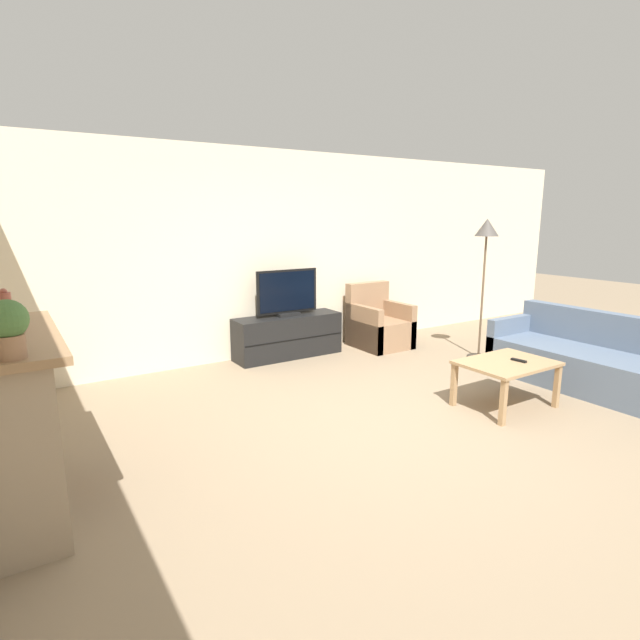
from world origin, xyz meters
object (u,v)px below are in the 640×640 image
at_px(mantel_vase_left, 9,334).
at_px(potted_plant, 8,326).
at_px(couch, 602,366).
at_px(floor_lamp, 486,240).
at_px(coffee_table, 507,367).
at_px(armchair, 378,326).
at_px(mantel_vase_centre_left, 6,314).
at_px(mantel_clock, 7,318).
at_px(tv_stand, 288,336).
at_px(fireplace, 17,422).
at_px(tv, 287,294).
at_px(remote, 519,360).

relative_size(mantel_vase_left, potted_plant, 0.67).
height_order(couch, floor_lamp, floor_lamp).
relative_size(coffee_table, couch, 0.38).
relative_size(armchair, floor_lamp, 0.50).
xyz_separation_m(armchair, coffee_table, (-0.43, -2.50, 0.11)).
bearing_deg(mantel_vase_centre_left, mantel_clock, 89.83).
distance_m(mantel_vase_left, tv_stand, 4.20).
distance_m(mantel_clock, floor_lamp, 5.30).
bearing_deg(tv_stand, mantel_vase_left, -139.87).
distance_m(fireplace, mantel_clock, 0.66).
xyz_separation_m(mantel_clock, tv_stand, (3.13, 2.04, -0.95)).
bearing_deg(armchair, tv, 170.59).
height_order(remote, couch, couch).
xyz_separation_m(mantel_vase_left, potted_plant, (-0.00, -0.19, 0.08)).
bearing_deg(coffee_table, mantel_clock, 170.44).
bearing_deg(mantel_vase_left, potted_plant, -90.00).
height_order(armchair, remote, armchair).
relative_size(tv_stand, armchair, 1.62).
bearing_deg(floor_lamp, mantel_clock, -173.11).
distance_m(mantel_vase_centre_left, tv, 3.91).
height_order(armchair, coffee_table, armchair).
xyz_separation_m(mantel_clock, armchair, (4.49, 1.81, -0.94)).
bearing_deg(mantel_clock, potted_plant, -90.06).
relative_size(mantel_clock, potted_plant, 0.50).
distance_m(couch, floor_lamp, 2.03).
distance_m(fireplace, tv_stand, 3.85).
distance_m(tv_stand, floor_lamp, 2.85).
bearing_deg(armchair, tv_stand, 170.50).
xyz_separation_m(coffee_table, remote, (0.10, -0.06, 0.07)).
xyz_separation_m(fireplace, tv, (3.15, 2.19, 0.26)).
bearing_deg(armchair, couch, -72.85).
relative_size(mantel_clock, coffee_table, 0.17).
bearing_deg(remote, mantel_vase_left, 170.61).
bearing_deg(floor_lamp, couch, -86.94).
bearing_deg(armchair, fireplace, -156.47).
bearing_deg(remote, mantel_clock, 162.53).
bearing_deg(floor_lamp, armchair, 122.96).
xyz_separation_m(mantel_vase_centre_left, tv_stand, (3.13, 2.30, -1.01)).
xyz_separation_m(potted_plant, couch, (5.34, -0.16, -1.05)).
distance_m(mantel_vase_left, mantel_clock, 0.59).
relative_size(tv, floor_lamp, 0.48).
distance_m(fireplace, potted_plant, 0.97).
relative_size(fireplace, couch, 0.64).
bearing_deg(mantel_vase_centre_left, coffee_table, -5.96).
bearing_deg(fireplace, tv, 34.84).
bearing_deg(mantel_vase_left, mantel_vase_centre_left, 90.00).
bearing_deg(mantel_vase_centre_left, armchair, 24.79).
bearing_deg(tv_stand, mantel_vase_centre_left, -143.64).
height_order(mantel_clock, couch, mantel_clock).
height_order(fireplace, mantel_clock, mantel_clock).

